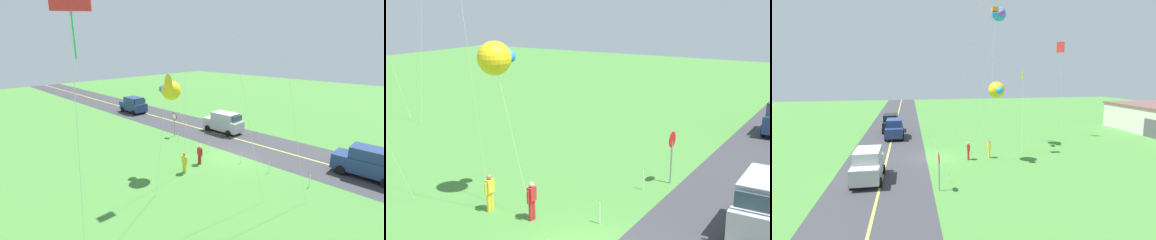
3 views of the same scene
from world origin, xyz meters
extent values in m
cube|color=#478438|center=(0.00, 0.00, -0.05)|extent=(120.00, 120.00, 0.10)
cube|color=#38383D|center=(0.00, -4.00, 0.00)|extent=(120.00, 7.00, 0.00)
cube|color=#E5E04C|center=(0.00, -4.00, 0.01)|extent=(120.00, 0.16, 0.00)
cube|color=#B7B7BC|center=(5.12, -4.91, 0.89)|extent=(4.40, 1.90, 1.10)
cube|color=#B7B7BC|center=(4.87, -4.91, 1.84)|extent=(2.73, 1.75, 0.80)
cube|color=#334756|center=(5.95, -4.91, 1.84)|extent=(0.10, 1.62, 0.64)
cube|color=#334756|center=(3.25, -4.91, 1.84)|extent=(0.10, 1.62, 0.60)
cylinder|color=black|center=(6.55, -3.96, 0.34)|extent=(0.68, 0.22, 0.68)
cylinder|color=black|center=(6.55, -5.86, 0.34)|extent=(0.68, 0.22, 0.68)
cylinder|color=black|center=(3.69, -3.96, 0.34)|extent=(0.68, 0.22, 0.68)
cylinder|color=black|center=(3.69, -5.86, 0.34)|extent=(0.68, 0.22, 0.68)
cube|color=black|center=(-13.24, -4.32, 0.89)|extent=(4.40, 1.90, 1.10)
cube|color=black|center=(-13.49, -4.32, 1.84)|extent=(2.73, 1.75, 0.80)
cube|color=#334756|center=(-12.40, -4.32, 1.84)|extent=(0.10, 1.62, 0.64)
cube|color=#334756|center=(-15.11, -4.32, 1.84)|extent=(0.10, 1.62, 0.60)
cylinder|color=black|center=(-11.81, -3.37, 0.34)|extent=(0.68, 0.22, 0.68)
cylinder|color=black|center=(-11.81, -5.27, 0.34)|extent=(0.68, 0.22, 0.68)
cylinder|color=black|center=(-14.67, -3.37, 0.34)|extent=(0.68, 0.22, 0.68)
cylinder|color=black|center=(-14.67, -5.27, 0.34)|extent=(0.68, 0.22, 0.68)
cube|color=navy|center=(-8.97, -3.68, 0.89)|extent=(4.40, 1.90, 1.10)
cube|color=navy|center=(-9.22, -3.68, 1.84)|extent=(2.73, 1.75, 0.80)
cube|color=#334756|center=(-8.13, -3.68, 1.84)|extent=(0.10, 1.61, 0.64)
cube|color=#334756|center=(-10.84, -3.68, 1.84)|extent=(0.10, 1.61, 0.60)
cylinder|color=black|center=(-7.54, -2.73, 0.34)|extent=(0.68, 0.22, 0.68)
cylinder|color=black|center=(-7.54, -4.63, 0.34)|extent=(0.68, 0.22, 0.68)
cylinder|color=black|center=(-10.40, -2.73, 0.34)|extent=(0.68, 0.22, 0.68)
cylinder|color=black|center=(-10.40, -4.63, 0.34)|extent=(0.68, 0.22, 0.68)
cylinder|color=gray|center=(7.87, -0.10, 1.05)|extent=(0.08, 0.08, 2.10)
cylinder|color=red|center=(7.87, -0.10, 2.18)|extent=(0.76, 0.04, 0.76)
cylinder|color=white|center=(7.87, -0.07, 2.18)|extent=(0.62, 0.01, 0.62)
cylinder|color=yellow|center=(0.93, 5.12, 0.41)|extent=(0.16, 0.16, 0.82)
cylinder|color=yellow|center=(1.11, 5.12, 0.41)|extent=(0.16, 0.16, 0.82)
cube|color=yellow|center=(1.02, 5.12, 1.10)|extent=(0.36, 0.22, 0.56)
cylinder|color=yellow|center=(0.78, 5.12, 1.05)|extent=(0.10, 0.10, 0.52)
cylinder|color=yellow|center=(1.26, 5.12, 1.05)|extent=(0.10, 0.10, 0.52)
sphere|color=#9E704C|center=(1.02, 5.12, 1.49)|extent=(0.22, 0.22, 0.22)
cylinder|color=red|center=(1.17, 3.15, 0.41)|extent=(0.16, 0.16, 0.82)
cylinder|color=red|center=(1.35, 3.15, 0.41)|extent=(0.16, 0.16, 0.82)
cube|color=red|center=(1.26, 3.15, 1.10)|extent=(0.36, 0.22, 0.56)
cylinder|color=red|center=(1.02, 3.15, 1.05)|extent=(0.10, 0.10, 0.52)
cylinder|color=red|center=(1.50, 3.15, 1.05)|extent=(0.10, 0.10, 0.52)
sphere|color=#D8AD84|center=(1.26, 3.15, 1.49)|extent=(0.22, 0.22, 0.22)
cylinder|color=silver|center=(0.56, 5.42, 6.44)|extent=(0.94, 0.62, 12.87)
cube|color=orange|center=(0.09, 5.72, 13.12)|extent=(0.56, 0.56, 0.36)
cube|color=#2D8CE5|center=(0.09, 5.72, 12.62)|extent=(0.56, 0.56, 0.36)
cylinder|color=silver|center=(1.63, 4.29, 3.11)|extent=(0.75, 2.30, 6.21)
sphere|color=yellow|center=(2.00, 5.44, 6.21)|extent=(1.40, 1.40, 1.40)
sphere|color=#2D8CE5|center=(2.90, 5.44, 6.21)|extent=(0.60, 0.60, 0.60)
cylinder|color=silver|center=(-5.39, 15.36, 5.28)|extent=(1.44, 0.05, 10.55)
cube|color=red|center=(-6.11, 15.37, 10.55)|extent=(0.69, 0.66, 1.21)
cylinder|color=green|center=(-6.11, 15.37, 9.65)|extent=(0.04, 0.04, 1.40)
cylinder|color=silver|center=(-1.09, 9.04, 3.70)|extent=(2.35, 0.82, 7.40)
cone|color=yellow|center=(-2.26, 9.44, 7.39)|extent=(1.09, 0.50, 1.10)
cylinder|color=silver|center=(-5.99, 4.33, 8.04)|extent=(2.47, 2.98, 16.09)
cylinder|color=silver|center=(-4.42, 5.90, 6.72)|extent=(1.80, 2.62, 13.44)
sphere|color=#2D8CE5|center=(-3.53, 7.20, 13.44)|extent=(1.40, 1.40, 1.40)
sphere|color=purple|center=(-2.63, 7.20, 13.44)|extent=(0.60, 0.60, 0.60)
cube|color=#4C4C51|center=(-3.69, 26.25, 1.10)|extent=(2.40, 0.12, 2.20)
cylinder|color=silver|center=(-6.62, 0.70, 0.45)|extent=(0.05, 0.05, 0.90)
cylinder|color=silver|center=(-3.59, 0.70, 0.45)|extent=(0.05, 0.05, 0.90)
cylinder|color=silver|center=(-1.07, 0.70, 0.45)|extent=(0.05, 0.05, 0.90)
cylinder|color=silver|center=(2.36, 0.70, 0.45)|extent=(0.05, 0.05, 0.90)
cylinder|color=silver|center=(6.45, 0.70, 0.45)|extent=(0.05, 0.05, 0.90)
camera|label=1|loc=(-12.21, 17.95, 9.22)|focal=24.91mm
camera|label=2|loc=(-12.48, -7.46, 8.38)|focal=44.20mm
camera|label=3|loc=(26.59, -1.88, 7.67)|focal=28.10mm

